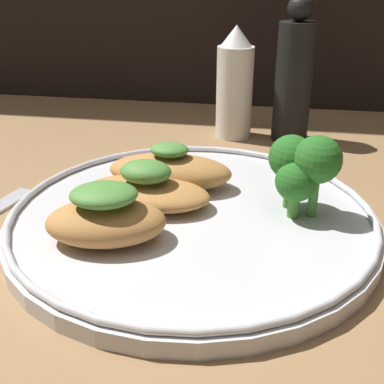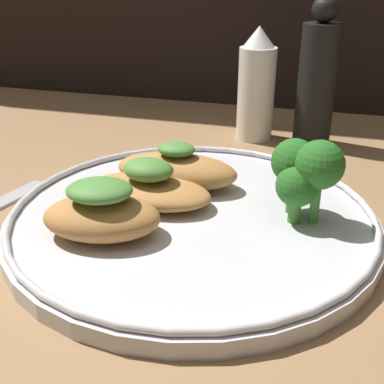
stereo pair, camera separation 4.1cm
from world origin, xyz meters
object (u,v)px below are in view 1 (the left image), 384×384
plate (192,217)px  pepper_grinder (294,78)px  sauce_bottle (235,85)px  broccoli_bunch (302,166)px

plate → pepper_grinder: pepper_grinder is taller
pepper_grinder → sauce_bottle: bearing=-180.0°
sauce_bottle → pepper_grinder: 7.46cm
sauce_bottle → pepper_grinder: (7.36, 0.00, 1.25)cm
sauce_bottle → pepper_grinder: size_ratio=0.80×
plate → sauce_bottle: size_ratio=2.23×
broccoli_bunch → pepper_grinder: size_ratio=0.40×
broccoli_bunch → plate: bearing=-169.4°
broccoli_bunch → sauce_bottle: sauce_bottle is taller
broccoli_bunch → sauce_bottle: size_ratio=0.50×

